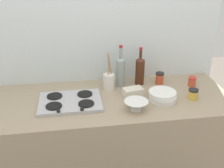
{
  "coord_description": "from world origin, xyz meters",
  "views": [
    {
      "loc": [
        -0.27,
        -1.78,
        1.88
      ],
      "look_at": [
        0.0,
        0.0,
        1.02
      ],
      "focal_mm": 44.1,
      "sensor_mm": 36.0,
      "label": 1
    }
  ],
  "objects_px": {
    "stovetop_hob": "(70,102)",
    "wine_bottle_leftmost": "(140,70)",
    "mixing_bowl": "(136,105)",
    "condiment_jar_front": "(193,94)",
    "wine_bottle_mid_left": "(121,71)",
    "butter_dish": "(133,92)",
    "plate_stack": "(163,96)",
    "condiment_jar_spare": "(160,78)",
    "condiment_jar_rear": "(192,82)",
    "utensil_crock": "(109,81)"
  },
  "relations": [
    {
      "from": "stovetop_hob",
      "to": "wine_bottle_leftmost",
      "type": "distance_m",
      "value": 0.63
    },
    {
      "from": "mixing_bowl",
      "to": "condiment_jar_front",
      "type": "height_order",
      "value": "condiment_jar_front"
    },
    {
      "from": "wine_bottle_mid_left",
      "to": "butter_dish",
      "type": "distance_m",
      "value": 0.22
    },
    {
      "from": "plate_stack",
      "to": "wine_bottle_leftmost",
      "type": "bearing_deg",
      "value": 108.56
    },
    {
      "from": "wine_bottle_leftmost",
      "to": "butter_dish",
      "type": "bearing_deg",
      "value": -116.74
    },
    {
      "from": "wine_bottle_leftmost",
      "to": "condiment_jar_spare",
      "type": "bearing_deg",
      "value": -6.85
    },
    {
      "from": "wine_bottle_leftmost",
      "to": "butter_dish",
      "type": "height_order",
      "value": "wine_bottle_leftmost"
    },
    {
      "from": "condiment_jar_rear",
      "to": "wine_bottle_leftmost",
      "type": "bearing_deg",
      "value": 166.01
    },
    {
      "from": "wine_bottle_leftmost",
      "to": "utensil_crock",
      "type": "distance_m",
      "value": 0.27
    },
    {
      "from": "stovetop_hob",
      "to": "wine_bottle_leftmost",
      "type": "xyz_separation_m",
      "value": [
        0.57,
        0.24,
        0.11
      ]
    },
    {
      "from": "condiment_jar_rear",
      "to": "condiment_jar_spare",
      "type": "distance_m",
      "value": 0.26
    },
    {
      "from": "wine_bottle_leftmost",
      "to": "butter_dish",
      "type": "distance_m",
      "value": 0.23
    },
    {
      "from": "utensil_crock",
      "to": "condiment_jar_rear",
      "type": "distance_m",
      "value": 0.68
    },
    {
      "from": "plate_stack",
      "to": "butter_dish",
      "type": "bearing_deg",
      "value": 151.89
    },
    {
      "from": "plate_stack",
      "to": "wine_bottle_mid_left",
      "type": "xyz_separation_m",
      "value": [
        -0.26,
        0.29,
        0.1
      ]
    },
    {
      "from": "wine_bottle_leftmost",
      "to": "condiment_jar_front",
      "type": "height_order",
      "value": "wine_bottle_leftmost"
    },
    {
      "from": "wine_bottle_mid_left",
      "to": "condiment_jar_rear",
      "type": "height_order",
      "value": "wine_bottle_mid_left"
    },
    {
      "from": "mixing_bowl",
      "to": "condiment_jar_spare",
      "type": "relative_size",
      "value": 1.74
    },
    {
      "from": "wine_bottle_leftmost",
      "to": "mixing_bowl",
      "type": "relative_size",
      "value": 1.88
    },
    {
      "from": "stovetop_hob",
      "to": "condiment_jar_front",
      "type": "bearing_deg",
      "value": -4.11
    },
    {
      "from": "butter_dish",
      "to": "condiment_jar_spare",
      "type": "distance_m",
      "value": 0.31
    },
    {
      "from": "butter_dish",
      "to": "utensil_crock",
      "type": "relative_size",
      "value": 0.47
    },
    {
      "from": "plate_stack",
      "to": "wine_bottle_mid_left",
      "type": "relative_size",
      "value": 0.61
    },
    {
      "from": "plate_stack",
      "to": "condiment_jar_front",
      "type": "bearing_deg",
      "value": -2.65
    },
    {
      "from": "mixing_bowl",
      "to": "condiment_jar_rear",
      "type": "xyz_separation_m",
      "value": [
        0.53,
        0.3,
        0.0
      ]
    },
    {
      "from": "plate_stack",
      "to": "utensil_crock",
      "type": "bearing_deg",
      "value": 146.46
    },
    {
      "from": "utensil_crock",
      "to": "wine_bottle_leftmost",
      "type": "bearing_deg",
      "value": 12.17
    },
    {
      "from": "butter_dish",
      "to": "condiment_jar_rear",
      "type": "height_order",
      "value": "condiment_jar_rear"
    },
    {
      "from": "stovetop_hob",
      "to": "wine_bottle_mid_left",
      "type": "distance_m",
      "value": 0.49
    },
    {
      "from": "wine_bottle_mid_left",
      "to": "utensil_crock",
      "type": "bearing_deg",
      "value": -153.0
    },
    {
      "from": "condiment_jar_spare",
      "to": "plate_stack",
      "type": "bearing_deg",
      "value": -103.07
    },
    {
      "from": "stovetop_hob",
      "to": "utensil_crock",
      "type": "bearing_deg",
      "value": 31.34
    },
    {
      "from": "mixing_bowl",
      "to": "utensil_crock",
      "type": "height_order",
      "value": "utensil_crock"
    },
    {
      "from": "butter_dish",
      "to": "utensil_crock",
      "type": "xyz_separation_m",
      "value": [
        -0.17,
        0.14,
        0.04
      ]
    },
    {
      "from": "wine_bottle_mid_left",
      "to": "condiment_jar_front",
      "type": "height_order",
      "value": "wine_bottle_mid_left"
    },
    {
      "from": "condiment_jar_spare",
      "to": "mixing_bowl",
      "type": "bearing_deg",
      "value": -126.85
    },
    {
      "from": "wine_bottle_leftmost",
      "to": "condiment_jar_rear",
      "type": "xyz_separation_m",
      "value": [
        0.41,
        -0.1,
        -0.08
      ]
    },
    {
      "from": "plate_stack",
      "to": "mixing_bowl",
      "type": "distance_m",
      "value": 0.25
    },
    {
      "from": "utensil_crock",
      "to": "plate_stack",
      "type": "bearing_deg",
      "value": -33.54
    },
    {
      "from": "wine_bottle_leftmost",
      "to": "utensil_crock",
      "type": "bearing_deg",
      "value": -167.83
    },
    {
      "from": "condiment_jar_spare",
      "to": "condiment_jar_front",
      "type": "bearing_deg",
      "value": -60.06
    },
    {
      "from": "stovetop_hob",
      "to": "plate_stack",
      "type": "bearing_deg",
      "value": -4.61
    },
    {
      "from": "condiment_jar_spare",
      "to": "stovetop_hob",
      "type": "bearing_deg",
      "value": -163.05
    },
    {
      "from": "wine_bottle_mid_left",
      "to": "condiment_jar_spare",
      "type": "relative_size",
      "value": 3.54
    },
    {
      "from": "wine_bottle_leftmost",
      "to": "stovetop_hob",
      "type": "bearing_deg",
      "value": -156.87
    },
    {
      "from": "plate_stack",
      "to": "condiment_jar_spare",
      "type": "bearing_deg",
      "value": 76.93
    },
    {
      "from": "butter_dish",
      "to": "condiment_jar_front",
      "type": "relative_size",
      "value": 1.93
    },
    {
      "from": "stovetop_hob",
      "to": "butter_dish",
      "type": "xyz_separation_m",
      "value": [
        0.47,
        0.05,
        0.02
      ]
    },
    {
      "from": "condiment_jar_spare",
      "to": "condiment_jar_rear",
      "type": "bearing_deg",
      "value": -18.51
    },
    {
      "from": "stovetop_hob",
      "to": "mixing_bowl",
      "type": "relative_size",
      "value": 2.68
    }
  ]
}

